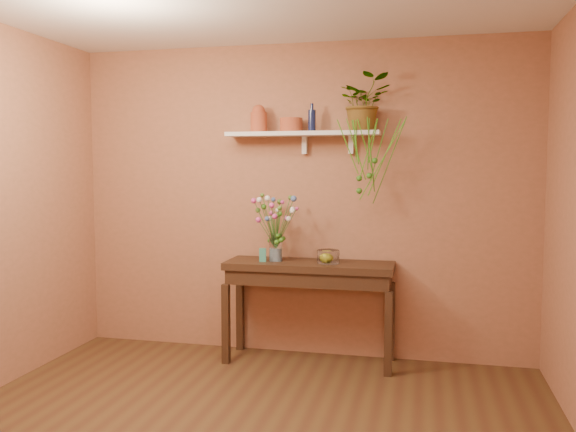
{
  "coord_description": "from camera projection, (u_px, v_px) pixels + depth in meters",
  "views": [
    {
      "loc": [
        1.07,
        -3.04,
        1.64
      ],
      "look_at": [
        0.0,
        1.55,
        1.25
      ],
      "focal_mm": 36.89,
      "sensor_mm": 36.0,
      "label": 1
    }
  ],
  "objects": [
    {
      "name": "bouquet",
      "position": [
        276.0,
        215.0,
        4.93
      ],
      "size": [
        0.39,
        0.4,
        0.46
      ],
      "color": "#386B28",
      "rests_on": "glass_vase"
    },
    {
      "name": "spider_plant",
      "position": [
        364.0,
        103.0,
        4.84
      ],
      "size": [
        0.49,
        0.45,
        0.46
      ],
      "primitive_type": "imported",
      "rotation": [
        0.0,
        0.0,
        0.27
      ],
      "color": "#34711B",
      "rests_on": "wall_shelf"
    },
    {
      "name": "lemon",
      "position": [
        327.0,
        258.0,
        4.86
      ],
      "size": [
        0.08,
        0.08,
        0.08
      ],
      "primitive_type": "sphere",
      "color": "yellow",
      "rests_on": "glass_bowl"
    },
    {
      "name": "plant_fronds",
      "position": [
        368.0,
        164.0,
        4.71
      ],
      "size": [
        0.56,
        0.38,
        0.68
      ],
      "color": "#34711B",
      "rests_on": "wall_shelf"
    },
    {
      "name": "sideboard",
      "position": [
        309.0,
        277.0,
        4.94
      ],
      "size": [
        1.4,
        0.45,
        0.85
      ],
      "color": "#3A2318",
      "rests_on": "ground"
    },
    {
      "name": "terracotta_pot",
      "position": [
        291.0,
        125.0,
        5.0
      ],
      "size": [
        0.22,
        0.22,
        0.12
      ],
      "primitive_type": "cylinder",
      "rotation": [
        0.0,
        0.0,
        0.16
      ],
      "color": "#B34328",
      "rests_on": "wall_shelf"
    },
    {
      "name": "glass_bowl",
      "position": [
        328.0,
        257.0,
        4.87
      ],
      "size": [
        0.18,
        0.18,
        0.11
      ],
      "color": "white",
      "rests_on": "sideboard"
    },
    {
      "name": "blue_bottle",
      "position": [
        312.0,
        120.0,
        4.93
      ],
      "size": [
        0.07,
        0.07,
        0.23
      ],
      "color": "#11193E",
      "rests_on": "wall_shelf"
    },
    {
      "name": "terracotta_jug",
      "position": [
        259.0,
        119.0,
        5.05
      ],
      "size": [
        0.15,
        0.15,
        0.23
      ],
      "color": "#B34328",
      "rests_on": "wall_shelf"
    },
    {
      "name": "carton",
      "position": [
        263.0,
        255.0,
        4.95
      ],
      "size": [
        0.06,
        0.05,
        0.11
      ],
      "primitive_type": "cube",
      "rotation": [
        0.0,
        0.0,
        0.2
      ],
      "color": "teal",
      "rests_on": "sideboard"
    },
    {
      "name": "room",
      "position": [
        224.0,
        221.0,
        3.21
      ],
      "size": [
        4.04,
        4.04,
        2.7
      ],
      "color": "#4F361C",
      "rests_on": "ground"
    },
    {
      "name": "wall_shelf",
      "position": [
        304.0,
        134.0,
        4.97
      ],
      "size": [
        1.3,
        0.24,
        0.19
      ],
      "color": "white",
      "rests_on": "room"
    },
    {
      "name": "glass_vase",
      "position": [
        276.0,
        249.0,
        4.98
      ],
      "size": [
        0.11,
        0.11,
        0.23
      ],
      "color": "white",
      "rests_on": "sideboard"
    }
  ]
}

